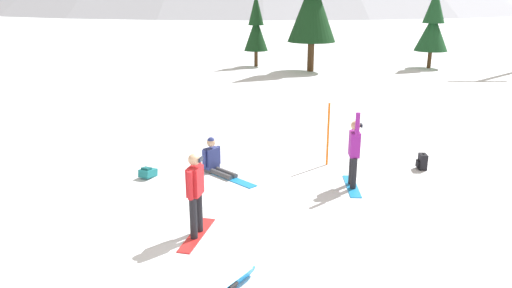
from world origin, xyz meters
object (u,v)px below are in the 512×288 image
Objects in this scene: backpack_black at (422,162)px; pine_tree_leaning at (256,27)px; snowboarder_background at (216,161)px; backpack_teal at (148,172)px; snowboarder_midground at (354,151)px; snowboarder_foreground at (195,193)px; trail_marker_pole at (328,134)px; pine_tree_twin at (433,25)px.

pine_tree_leaning is (-4.57, 20.45, 2.42)m from backpack_black.
snowboarder_background reaches higher than backpack_teal.
backpack_black is (2.24, 1.31, -0.74)m from snowboarder_midground.
snowboarder_midground is 0.42× the size of pine_tree_leaning.
snowboarder_foreground is 7.17m from backpack_black.
pine_tree_twin reaches higher than trail_marker_pole.
pine_tree_twin is (14.64, 20.18, 2.67)m from backpack_teal.
snowboarder_foreground reaches higher than backpack_black.
trail_marker_pole reaches higher than backpack_teal.
snowboarder_midground is at bearing -149.67° from backpack_black.
backpack_teal is 1.18× the size of backpack_black.
pine_tree_twin is at bearing 54.04° from backpack_teal.
pine_tree_twin reaches higher than backpack_black.
trail_marker_pole is 20.23m from pine_tree_leaning.
trail_marker_pole is (5.00, 0.99, 0.78)m from backpack_teal.
pine_tree_leaning is at bearing 81.70° from backpack_teal.
snowboarder_background reaches higher than backpack_black.
trail_marker_pole reaches higher than snowboarder_background.
pine_tree_twin is at bearing 57.15° from snowboarder_background.
snowboarder_background is 20.90m from pine_tree_leaning.
pine_tree_twin reaches higher than snowboarder_midground.
backpack_black is 0.09× the size of pine_tree_twin.
snowboarder_midground is at bearing -7.44° from backpack_teal.
snowboarder_midground is at bearing -76.65° from trail_marker_pole.
snowboarder_foreground reaches higher than backpack_teal.
snowboarder_background is 3.30m from trail_marker_pole.
trail_marker_pole is at bearing 11.96° from snowboarder_background.
trail_marker_pole is 0.36× the size of pine_tree_twin.
pine_tree_twin reaches higher than backpack_teal.
backpack_teal is at bearing -175.47° from backpack_black.
trail_marker_pole is (-0.40, 1.69, -0.04)m from snowboarder_midground.
pine_tree_leaning is (-11.57, 0.87, -0.18)m from pine_tree_twin.
snowboarder_foreground is 4.54m from snowboarder_midground.
backpack_teal is (-5.40, 0.70, -0.82)m from snowboarder_midground.
pine_tree_twin is (12.95, 23.51, 1.87)m from snowboarder_foreground.
backpack_teal is 0.11× the size of pine_tree_leaning.
backpack_teal is 7.66m from backpack_black.
pine_tree_twin is (7.00, 19.58, 2.60)m from backpack_black.
pine_tree_leaning reaches higher than trail_marker_pole.
snowboarder_background is 1.85m from backpack_teal.
trail_marker_pole is 21.57m from pine_tree_twin.
snowboarder_background is 0.84× the size of trail_marker_pole.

